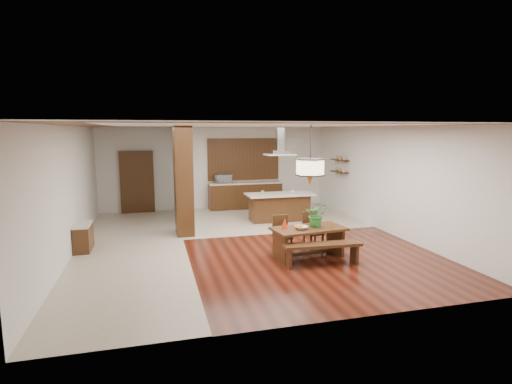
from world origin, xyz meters
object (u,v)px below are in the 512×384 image
object	(u,v)px
dining_bench	(322,254)
microwave	(223,179)
island_cup	(293,192)
dining_chair_left	(283,235)
dining_chair_right	(313,231)
fruit_bowl	(301,228)
kitchen_island	(279,207)
dining_table	(309,235)
pendant_lantern	(310,156)
hallway_console	(83,237)
range_hood	(280,141)
foliage_plant	(317,215)

from	to	relation	value
dining_bench	microwave	bearing A→B (deg)	98.51
island_cup	dining_chair_left	bearing A→B (deg)	-113.68
dining_chair_right	fruit_bowl	distance (m)	0.87
fruit_bowl	kitchen_island	size ratio (longest dim) A/B	0.13
dining_chair_left	kitchen_island	world-z (taller)	kitchen_island
dining_table	pendant_lantern	size ratio (longest dim) A/B	1.29
hallway_console	microwave	distance (m)	5.71
range_hood	microwave	size ratio (longest dim) A/B	1.69
foliage_plant	fruit_bowl	size ratio (longest dim) A/B	1.93
hallway_console	fruit_bowl	bearing A→B (deg)	-21.91
dining_table	pendant_lantern	world-z (taller)	pendant_lantern
dining_chair_right	kitchen_island	world-z (taller)	dining_chair_right
kitchen_island	microwave	size ratio (longest dim) A/B	3.90
island_cup	kitchen_island	bearing A→B (deg)	167.08
dining_table	microwave	xyz separation A→B (m)	(-0.88, 5.78, 0.61)
dining_bench	island_cup	world-z (taller)	island_cup
island_cup	microwave	size ratio (longest dim) A/B	0.22
kitchen_island	range_hood	size ratio (longest dim) A/B	2.30
dining_table	range_hood	distance (m)	4.14
dining_chair_left	foliage_plant	xyz separation A→B (m)	(0.67, -0.36, 0.51)
dining_chair_left	foliage_plant	distance (m)	0.91
pendant_lantern	range_hood	bearing A→B (deg)	82.22
dining_bench	dining_chair_right	distance (m)	1.16
dining_chair_left	dining_chair_right	world-z (taller)	dining_chair_right
dining_bench	microwave	distance (m)	6.48
dining_bench	dining_chair_right	xyz separation A→B (m)	(0.26, 1.11, 0.21)
dining_table	range_hood	bearing A→B (deg)	82.22
hallway_console	fruit_bowl	size ratio (longest dim) A/B	3.19
dining_bench	kitchen_island	bearing A→B (deg)	84.25
microwave	kitchen_island	bearing A→B (deg)	-80.91
dining_chair_left	fruit_bowl	world-z (taller)	dining_chair_left
dining_chair_left	range_hood	bearing A→B (deg)	70.82
foliage_plant	dining_bench	bearing A→B (deg)	-102.02
dining_table	island_cup	bearing A→B (deg)	75.76
island_cup	dining_table	bearing A→B (deg)	-104.24
range_hood	dining_chair_right	bearing A→B (deg)	-92.93
range_hood	fruit_bowl	bearing A→B (deg)	-100.77
dining_table	dining_chair_left	size ratio (longest dim) A/B	1.97
pendant_lantern	microwave	xyz separation A→B (m)	(-0.88, 5.78, -1.15)
island_cup	dining_bench	bearing A→B (deg)	-101.33
kitchen_island	dining_table	bearing A→B (deg)	-97.83
dining_chair_left	pendant_lantern	distance (m)	1.92
dining_table	kitchen_island	world-z (taller)	kitchen_island
hallway_console	dining_chair_right	size ratio (longest dim) A/B	0.99
island_cup	dining_chair_right	bearing A→B (deg)	-100.57
dining_chair_left	microwave	size ratio (longest dim) A/B	1.61
dining_bench	foliage_plant	distance (m)	0.96
microwave	range_hood	bearing A→B (deg)	-80.87
foliage_plant	kitchen_island	bearing A→B (deg)	85.42
dining_bench	island_cup	bearing A→B (deg)	78.67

